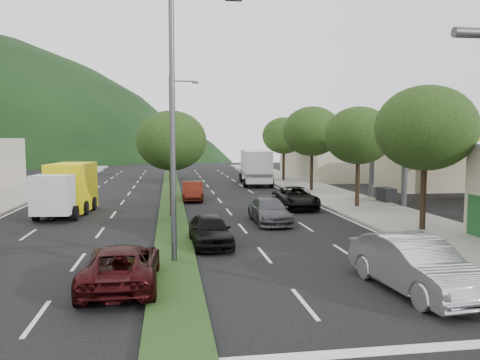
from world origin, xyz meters
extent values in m
cube|color=gray|center=(12.50, 25.00, 0.07)|extent=(5.00, 90.00, 0.15)
cube|color=#193412|center=(0.00, 28.00, 0.06)|extent=(1.60, 56.00, 0.12)
cube|color=silver|center=(19.00, 22.00, 5.00)|extent=(12.00, 8.00, 0.50)
cube|color=#DA9B0B|center=(19.00, 22.00, 4.65)|extent=(12.20, 8.20, 0.50)
cylinder|color=#47494C|center=(15.00, 19.50, 2.30)|extent=(0.36, 0.36, 4.60)
cylinder|color=#47494C|center=(15.00, 24.50, 2.30)|extent=(0.36, 0.36, 4.60)
cylinder|color=#47494C|center=(23.00, 24.50, 2.30)|extent=(0.36, 0.36, 4.60)
cube|color=black|center=(15.00, 22.00, 0.55)|extent=(0.80, 1.60, 1.10)
cube|color=#BCB095|center=(19.50, 44.00, 2.60)|extent=(10.00, 16.00, 5.20)
cylinder|color=black|center=(12.00, 12.00, 2.05)|extent=(0.28, 0.28, 3.81)
ellipsoid|color=black|center=(12.00, 12.00, 5.05)|extent=(4.80, 4.80, 4.08)
cylinder|color=black|center=(12.00, 20.00, 1.94)|extent=(0.28, 0.28, 3.58)
ellipsoid|color=black|center=(12.00, 20.00, 4.76)|extent=(4.40, 4.40, 3.74)
cylinder|color=black|center=(12.00, 30.00, 2.11)|extent=(0.28, 0.28, 3.92)
ellipsoid|color=black|center=(12.00, 30.00, 5.19)|extent=(5.00, 5.00, 4.25)
cylinder|color=black|center=(12.00, 40.00, 2.00)|extent=(0.28, 0.28, 3.70)
ellipsoid|color=black|center=(12.00, 40.00, 4.90)|extent=(4.60, 4.60, 3.91)
cylinder|color=black|center=(0.00, 18.00, 1.80)|extent=(0.28, 0.28, 3.36)
ellipsoid|color=black|center=(0.00, 18.00, 4.44)|extent=(4.00, 4.00, 3.40)
cylinder|color=black|center=(0.00, 44.00, 2.02)|extent=(0.28, 0.28, 3.81)
ellipsoid|color=black|center=(0.00, 44.00, 5.02)|extent=(4.80, 4.80, 4.08)
cylinder|color=#47494C|center=(0.00, 8.00, 5.00)|extent=(0.20, 0.20, 10.00)
cylinder|color=#47494C|center=(0.00, 33.00, 5.00)|extent=(0.20, 0.20, 10.00)
cylinder|color=#47494C|center=(1.10, 33.00, 9.60)|extent=(2.20, 0.12, 0.12)
cube|color=#47494C|center=(2.20, 33.00, 9.50)|extent=(0.60, 0.25, 0.18)
imported|color=#B5B8BD|center=(6.99, 3.73, 0.82)|extent=(2.28, 5.17, 1.65)
imported|color=black|center=(-1.61, 5.53, 0.66)|extent=(2.21, 4.75, 1.32)
imported|color=black|center=(1.54, 10.64, 0.67)|extent=(1.83, 4.03, 1.34)
imported|color=#454549|center=(5.20, 15.64, 0.66)|extent=(1.85, 4.54, 1.32)
imported|color=#4F170D|center=(1.53, 25.64, 0.69)|extent=(1.56, 4.24, 1.39)
imported|color=black|center=(8.03, 20.64, 0.69)|extent=(2.38, 5.03, 1.39)
cube|color=silver|center=(-6.45, 17.63, 1.50)|extent=(2.18, 1.70, 2.15)
cube|color=#D4C60B|center=(-6.10, 21.07, 1.59)|extent=(2.54, 4.13, 2.90)
cube|color=black|center=(-6.18, 20.33, 0.42)|extent=(2.41, 5.59, 0.28)
cylinder|color=black|center=(-5.34, 17.91, 0.42)|extent=(0.36, 0.87, 0.84)
cylinder|color=black|center=(-7.48, 18.13, 0.42)|extent=(0.36, 0.87, 0.84)
cylinder|color=black|center=(-5.14, 19.94, 0.42)|extent=(0.36, 0.87, 0.84)
cylinder|color=black|center=(-7.28, 20.16, 0.42)|extent=(0.36, 0.87, 0.84)
cylinder|color=black|center=(-4.95, 21.78, 0.42)|extent=(0.36, 0.87, 0.84)
cylinder|color=black|center=(-7.09, 22.00, 0.42)|extent=(0.36, 0.87, 0.84)
cube|color=silver|center=(8.39, 37.05, 1.91)|extent=(3.28, 9.02, 2.94)
cube|color=slate|center=(8.39, 37.05, 1.18)|extent=(3.34, 9.03, 0.34)
cylinder|color=black|center=(7.50, 40.69, 0.44)|extent=(0.43, 0.91, 0.88)
cylinder|color=black|center=(9.95, 40.45, 0.44)|extent=(0.43, 0.91, 0.88)
cylinder|color=black|center=(7.40, 39.63, 0.44)|extent=(0.43, 0.91, 0.88)
cylinder|color=black|center=(9.84, 39.40, 0.44)|extent=(0.43, 0.91, 0.88)
cylinder|color=black|center=(6.87, 34.01, 0.44)|extent=(0.43, 0.91, 0.88)
cylinder|color=black|center=(9.31, 33.77, 0.44)|extent=(0.43, 0.91, 0.88)
camera|label=1|loc=(-0.13, -8.86, 4.52)|focal=35.00mm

